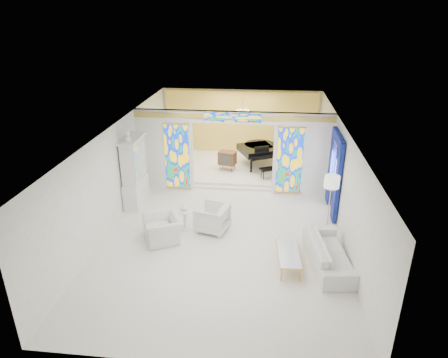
# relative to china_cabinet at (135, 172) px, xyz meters

# --- Properties ---
(floor) EXTENTS (12.00, 12.00, 0.00)m
(floor) POSITION_rel_china_cabinet_xyz_m (3.22, -0.60, -1.17)
(floor) COLOR white
(floor) RESTS_ON ground
(ceiling) EXTENTS (7.00, 12.00, 0.02)m
(ceiling) POSITION_rel_china_cabinet_xyz_m (3.22, -0.60, 1.83)
(ceiling) COLOR white
(ceiling) RESTS_ON wall_back
(wall_back) EXTENTS (7.00, 0.02, 3.00)m
(wall_back) POSITION_rel_china_cabinet_xyz_m (3.22, 5.40, 0.33)
(wall_back) COLOR white
(wall_back) RESTS_ON floor
(wall_front) EXTENTS (7.00, 0.02, 3.00)m
(wall_front) POSITION_rel_china_cabinet_xyz_m (3.22, -6.60, 0.33)
(wall_front) COLOR white
(wall_front) RESTS_ON floor
(wall_left) EXTENTS (0.02, 12.00, 3.00)m
(wall_left) POSITION_rel_china_cabinet_xyz_m (-0.28, -0.60, 0.33)
(wall_left) COLOR white
(wall_left) RESTS_ON floor
(wall_right) EXTENTS (0.02, 12.00, 3.00)m
(wall_right) POSITION_rel_china_cabinet_xyz_m (6.72, -0.60, 0.33)
(wall_right) COLOR white
(wall_right) RESTS_ON floor
(partition_wall) EXTENTS (7.00, 0.22, 3.00)m
(partition_wall) POSITION_rel_china_cabinet_xyz_m (3.22, 1.40, 0.48)
(partition_wall) COLOR white
(partition_wall) RESTS_ON floor
(stained_glass_left) EXTENTS (0.90, 0.04, 2.40)m
(stained_glass_left) POSITION_rel_china_cabinet_xyz_m (1.19, 1.29, 0.13)
(stained_glass_left) COLOR gold
(stained_glass_left) RESTS_ON partition_wall
(stained_glass_right) EXTENTS (0.90, 0.04, 2.40)m
(stained_glass_right) POSITION_rel_china_cabinet_xyz_m (5.25, 1.29, 0.13)
(stained_glass_right) COLOR gold
(stained_glass_right) RESTS_ON partition_wall
(stained_glass_transom) EXTENTS (2.00, 0.04, 0.34)m
(stained_glass_transom) POSITION_rel_china_cabinet_xyz_m (3.22, 1.29, 1.65)
(stained_glass_transom) COLOR gold
(stained_glass_transom) RESTS_ON partition_wall
(alcove_platform) EXTENTS (6.80, 3.80, 0.18)m
(alcove_platform) POSITION_rel_china_cabinet_xyz_m (3.22, 3.50, -1.08)
(alcove_platform) COLOR white
(alcove_platform) RESTS_ON floor
(gold_curtain_back) EXTENTS (6.70, 0.10, 2.90)m
(gold_curtain_back) POSITION_rel_china_cabinet_xyz_m (3.22, 5.28, 0.33)
(gold_curtain_back) COLOR gold
(gold_curtain_back) RESTS_ON wall_back
(chandelier) EXTENTS (0.48, 0.48, 0.30)m
(chandelier) POSITION_rel_china_cabinet_xyz_m (3.42, 3.40, 1.38)
(chandelier) COLOR gold
(chandelier) RESTS_ON ceiling
(blue_drapes) EXTENTS (0.14, 1.85, 2.65)m
(blue_drapes) POSITION_rel_china_cabinet_xyz_m (6.62, 0.10, 0.41)
(blue_drapes) COLOR navy
(blue_drapes) RESTS_ON wall_right
(china_cabinet) EXTENTS (0.56, 1.46, 2.72)m
(china_cabinet) POSITION_rel_china_cabinet_xyz_m (0.00, 0.00, 0.00)
(china_cabinet) COLOR silver
(china_cabinet) RESTS_ON floor
(armchair_left) EXTENTS (1.39, 1.46, 0.74)m
(armchair_left) POSITION_rel_china_cabinet_xyz_m (1.50, -2.23, -0.80)
(armchair_left) COLOR white
(armchair_left) RESTS_ON floor
(armchair_right) EXTENTS (1.11, 1.09, 0.83)m
(armchair_right) POSITION_rel_china_cabinet_xyz_m (2.86, -1.55, -0.75)
(armchair_right) COLOR white
(armchair_right) RESTS_ON floor
(sofa) EXTENTS (1.24, 2.50, 0.70)m
(sofa) POSITION_rel_china_cabinet_xyz_m (6.17, -2.95, -0.82)
(sofa) COLOR white
(sofa) RESTS_ON floor
(side_table) EXTENTS (0.54, 0.54, 0.64)m
(side_table) POSITION_rel_china_cabinet_xyz_m (2.01, -1.55, -0.75)
(side_table) COLOR silver
(side_table) RESTS_ON floor
(vase) EXTENTS (0.25, 0.25, 0.22)m
(vase) POSITION_rel_china_cabinet_xyz_m (2.01, -1.55, -0.42)
(vase) COLOR white
(vase) RESTS_ON side_table
(coffee_table) EXTENTS (0.66, 1.85, 0.41)m
(coffee_table) POSITION_rel_china_cabinet_xyz_m (5.09, -2.96, -0.80)
(coffee_table) COLOR white
(coffee_table) RESTS_ON floor
(floor_lamp) EXTENTS (0.56, 0.56, 1.81)m
(floor_lamp) POSITION_rel_china_cabinet_xyz_m (6.33, -1.21, 0.38)
(floor_lamp) COLOR gold
(floor_lamp) RESTS_ON floor
(grand_piano) EXTENTS (1.89, 2.82, 1.00)m
(grand_piano) POSITION_rel_china_cabinet_xyz_m (4.10, 3.74, -0.31)
(grand_piano) COLOR black
(grand_piano) RESTS_ON alcove_platform
(tv_console) EXTENTS (0.76, 0.60, 0.78)m
(tv_console) POSITION_rel_china_cabinet_xyz_m (2.85, 3.01, -0.49)
(tv_console) COLOR #55301E
(tv_console) RESTS_ON alcove_platform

